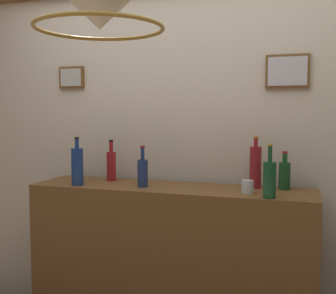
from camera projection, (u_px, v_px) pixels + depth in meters
panelled_rear_partition at (183, 135)px, 2.83m from camera, size 3.73×0.15×2.51m
bar_shelf_unit at (170, 268)px, 2.62m from camera, size 1.75×0.43×1.03m
liquor_bottle_sherry at (111, 165)px, 2.79m from camera, size 0.06×0.06×0.28m
liquor_bottle_gin at (77, 166)px, 2.63m from camera, size 0.07×0.07×0.30m
liquor_bottle_vermouth at (143, 172)px, 2.57m from camera, size 0.06×0.06×0.25m
liquor_bottle_port at (270, 178)px, 2.23m from camera, size 0.07×0.07×0.29m
liquor_bottle_tequila at (255, 166)px, 2.53m from camera, size 0.07×0.07×0.32m
liquor_bottle_bourbon at (284, 175)px, 2.48m from camera, size 0.07×0.07×0.23m
glass_tumbler_rocks at (248, 187)px, 2.37m from camera, size 0.07×0.07×0.07m
pendant_lamp at (99, 0)px, 1.59m from camera, size 0.50×0.50×0.50m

